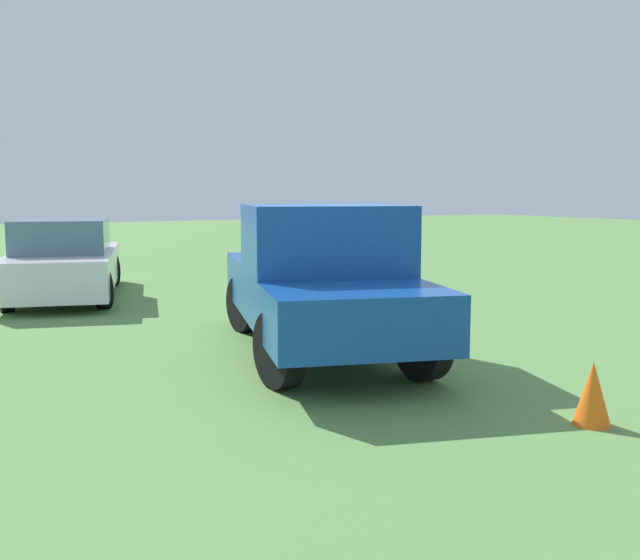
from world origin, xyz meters
The scene contains 4 objects.
ground_plane centered at (0.00, 0.00, 0.00)m, with size 80.00×80.00×0.00m, color #5B8C47.
pickup_truck centered at (-0.08, 0.33, 0.94)m, with size 5.14×3.18×1.82m.
sedan_near centered at (6.48, 2.09, 0.68)m, with size 5.09×3.08×1.47m.
traffic_cone centered at (-3.58, -0.30, 0.28)m, with size 0.32×0.32×0.55m, color orange.
Camera 1 is at (-7.68, 4.71, 1.98)m, focal length 41.16 mm.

